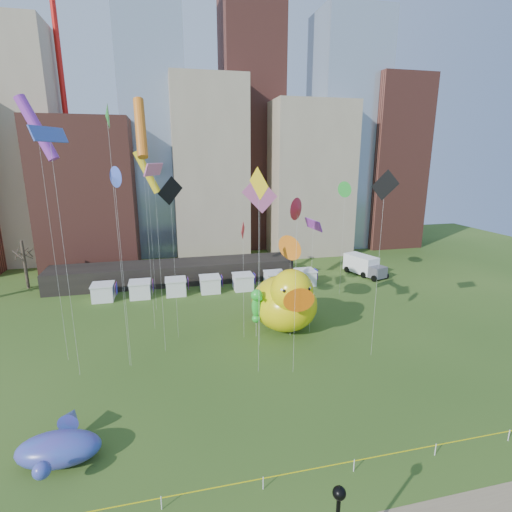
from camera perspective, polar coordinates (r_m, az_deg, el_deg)
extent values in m
plane|color=#274816|center=(27.36, 1.06, -31.27)|extent=(160.00, 160.00, 0.00)
cube|color=gray|center=(84.33, -31.60, 13.40)|extent=(14.00, 12.00, 42.00)
cube|color=brown|center=(75.91, -23.48, 8.35)|extent=(16.00, 14.00, 26.00)
cube|color=#8C9EB2|center=(82.85, -14.91, 19.54)|extent=(12.00, 12.00, 55.00)
cube|color=gray|center=(79.00, -7.03, 12.53)|extent=(14.00, 14.00, 34.00)
cube|color=brown|center=(87.72, -0.77, 23.97)|extent=(12.00, 12.00, 68.00)
cube|color=gray|center=(81.84, 7.51, 11.18)|extent=(16.00, 14.00, 30.00)
cube|color=#8C9EB2|center=(89.44, 13.05, 16.99)|extent=(14.00, 12.00, 48.00)
cube|color=brown|center=(92.41, 19.11, 12.76)|extent=(12.00, 12.00, 36.00)
cylinder|color=red|center=(86.22, -27.24, 25.37)|extent=(1.00, 1.00, 76.00)
cylinder|color=red|center=(91.37, 10.49, 25.92)|extent=(1.00, 1.00, 76.00)
cube|color=black|center=(63.09, -11.99, -2.38)|extent=(38.00, 6.00, 3.20)
cube|color=white|center=(58.25, -21.69, -5.07)|extent=(2.80, 2.80, 2.20)
cube|color=red|center=(57.84, -19.98, -4.52)|extent=(0.08, 1.40, 1.60)
cube|color=white|center=(57.68, -16.77, -4.84)|extent=(2.80, 2.80, 2.20)
cube|color=red|center=(57.41, -15.01, -4.27)|extent=(0.08, 1.40, 1.60)
cube|color=white|center=(57.53, -11.79, -4.56)|extent=(2.80, 2.80, 2.20)
cube|color=red|center=(57.42, -10.02, -3.98)|extent=(0.08, 1.40, 1.60)
cube|color=white|center=(57.81, -6.82, -4.25)|extent=(2.80, 2.80, 2.20)
cube|color=red|center=(57.86, -5.06, -3.67)|extent=(0.08, 1.40, 1.60)
cube|color=white|center=(58.53, -1.95, -3.92)|extent=(2.80, 2.80, 2.20)
cube|color=red|center=(58.73, -0.22, -3.33)|extent=(0.08, 1.40, 1.60)
cube|color=white|center=(59.65, 2.78, -3.57)|extent=(2.80, 2.80, 2.20)
cube|color=red|center=(60.00, 4.44, -2.98)|extent=(0.08, 1.40, 1.60)
cube|color=white|center=(61.17, 7.29, -3.21)|extent=(2.80, 2.80, 2.20)
cube|color=red|center=(61.65, 8.88, -2.64)|extent=(0.08, 1.40, 1.60)
cylinder|color=#382B21|center=(67.84, -31.03, -1.12)|extent=(0.44, 0.44, 7.50)
cylinder|color=white|center=(26.64, -13.84, -31.99)|extent=(0.06, 0.06, 0.90)
cylinder|color=white|center=(27.04, 1.07, -30.60)|extent=(0.06, 0.06, 0.90)
cylinder|color=white|center=(28.72, 14.31, -27.86)|extent=(0.06, 0.06, 0.90)
cylinder|color=white|center=(31.47, 25.04, -24.55)|extent=(0.06, 0.06, 0.90)
cylinder|color=white|center=(35.04, 33.37, -21.30)|extent=(0.06, 0.06, 0.90)
cube|color=yellow|center=(26.79, 1.07, -30.07)|extent=(50.00, 0.02, 0.07)
ellipsoid|color=yellow|center=(45.21, 4.20, -6.94)|extent=(7.72, 8.99, 6.19)
ellipsoid|color=yellow|center=(48.35, 3.08, -5.67)|extent=(2.09, 1.65, 2.51)
sphere|color=yellow|center=(41.85, 5.31, -5.11)|extent=(4.77, 4.77, 4.66)
cone|color=orange|center=(40.13, 6.13, -6.24)|extent=(2.61, 2.16, 2.56)
sphere|color=white|center=(40.14, 4.11, -5.01)|extent=(0.84, 0.84, 0.84)
sphere|color=white|center=(40.89, 7.58, -4.74)|extent=(0.84, 0.84, 0.84)
sphere|color=black|center=(39.78, 4.26, -5.20)|extent=(0.42, 0.42, 0.42)
sphere|color=black|center=(40.53, 7.76, -4.91)|extent=(0.42, 0.42, 0.42)
ellipsoid|color=white|center=(50.97, 5.63, -6.55)|extent=(4.31, 4.66, 2.68)
ellipsoid|color=white|center=(52.38, 5.64, -6.04)|extent=(1.07, 0.94, 1.09)
sphere|color=white|center=(49.46, 5.65, -5.88)|extent=(2.56, 2.56, 2.02)
cone|color=orange|center=(48.68, 5.64, -6.31)|extent=(1.34, 1.22, 1.11)
sphere|color=white|center=(48.85, 5.00, -5.80)|extent=(0.36, 0.36, 0.36)
sphere|color=white|center=(48.86, 6.31, -5.83)|extent=(0.36, 0.36, 0.36)
sphere|color=black|center=(48.69, 5.00, -5.87)|extent=(0.18, 0.18, 0.18)
sphere|color=black|center=(48.69, 6.31, -5.90)|extent=(0.18, 0.18, 0.18)
cylinder|color=silver|center=(43.37, 0.03, -9.70)|extent=(0.03, 0.03, 3.63)
ellipsoid|color=green|center=(42.65, 0.03, -7.48)|extent=(1.13, 0.98, 2.55)
sphere|color=green|center=(42.02, 0.07, -5.83)|extent=(1.50, 1.50, 1.30)
cone|color=green|center=(41.51, 0.26, -6.19)|extent=(0.59, 0.88, 0.46)
sphere|color=green|center=(43.27, 0.01, -9.25)|extent=(0.91, 0.91, 0.91)
cylinder|color=silver|center=(43.95, 5.13, -9.84)|extent=(0.03, 0.03, 3.04)
ellipsoid|color=#573AAE|center=(43.35, 5.18, -8.01)|extent=(0.98, 0.83, 2.30)
sphere|color=#573AAE|center=(42.76, 5.28, -6.56)|extent=(1.29, 1.29, 1.17)
cone|color=#573AAE|center=(42.32, 5.50, -6.88)|extent=(0.49, 0.77, 0.41)
sphere|color=#573AAE|center=(43.91, 5.11, -9.57)|extent=(0.82, 0.82, 0.82)
ellipsoid|color=#4F3797|center=(31.03, -27.19, -24.08)|extent=(5.56, 3.27, 2.06)
cone|color=#4F3797|center=(33.06, -25.68, -20.63)|extent=(1.56, 1.75, 1.44)
sphere|color=#4F3797|center=(28.58, -29.16, -26.00)|extent=(1.03, 1.03, 1.03)
sphere|color=black|center=(20.08, 12.23, -31.11)|extent=(0.60, 0.60, 0.60)
cone|color=black|center=(19.85, 12.29, -30.45)|extent=(0.22, 0.22, 0.27)
cube|color=white|center=(68.48, 15.27, -1.09)|extent=(4.39, 6.30, 2.87)
cube|color=#595960|center=(66.29, 17.52, -2.29)|extent=(3.15, 2.78, 1.83)
cylinder|color=black|center=(66.47, 15.62, -2.72)|extent=(0.59, 1.07, 1.03)
cylinder|color=black|center=(68.53, 17.27, -2.33)|extent=(0.59, 1.07, 1.03)
cylinder|color=black|center=(69.05, 13.28, -1.93)|extent=(0.59, 1.07, 1.03)
cylinder|color=black|center=(71.03, 14.94, -1.57)|extent=(0.59, 1.07, 1.03)
cylinder|color=silver|center=(34.57, 5.81, -5.76)|extent=(0.02, 0.02, 15.34)
cone|color=red|center=(32.72, 6.15, 6.94)|extent=(1.37, 1.62, 1.89)
cylinder|color=silver|center=(38.86, -14.03, -1.41)|extent=(0.02, 0.02, 18.45)
cube|color=pink|center=(37.47, -14.91, 12.29)|extent=(1.78, 3.73, 1.15)
cylinder|color=silver|center=(42.03, -11.97, -1.66)|extent=(0.02, 0.02, 16.24)
cube|color=black|center=(40.57, -12.58, 9.42)|extent=(2.57, 1.48, 2.93)
cylinder|color=silver|center=(36.56, -19.60, 0.72)|extent=(0.02, 0.02, 22.84)
cone|color=green|center=(35.77, -21.22, 18.78)|extent=(0.41, 1.99, 1.98)
cylinder|color=silver|center=(50.60, -15.15, 1.77)|extent=(0.02, 0.02, 17.76)
cylinder|color=yellow|center=(49.49, -15.84, 11.85)|extent=(3.20, 1.60, 5.24)
cylinder|color=silver|center=(36.98, -19.06, -3.03)|extent=(0.02, 0.02, 17.92)
cone|color=blue|center=(35.45, -20.27, 10.93)|extent=(1.02, 1.71, 1.81)
cylinder|color=silver|center=(44.16, -15.67, 3.04)|extent=(0.02, 0.02, 22.46)
cylinder|color=orange|center=(43.45, -16.73, 17.71)|extent=(1.32, 3.76, 6.30)
cylinder|color=silver|center=(43.20, 8.19, -3.60)|extent=(0.02, 0.02, 12.56)
cube|color=purple|center=(41.69, 8.50, 4.64)|extent=(0.73, 3.60, 1.09)
cylinder|color=silver|center=(41.71, -1.87, -4.41)|extent=(0.02, 0.02, 12.16)
cube|color=red|center=(40.16, -1.94, 3.82)|extent=(0.72, 1.68, 1.81)
cylinder|color=silver|center=(39.22, 0.54, -2.65)|extent=(0.02, 0.02, 16.05)
cube|color=pink|center=(37.64, 0.57, 9.11)|extent=(3.69, 0.50, 3.71)
cylinder|color=silver|center=(38.96, 17.56, -2.67)|extent=(0.02, 0.02, 17.09)
cube|color=black|center=(37.44, 18.56, 9.92)|extent=(1.31, 2.54, 2.84)
cylinder|color=silver|center=(55.99, 12.64, 1.80)|extent=(0.02, 0.02, 15.23)
cone|color=green|center=(54.87, 13.09, 9.58)|extent=(0.57, 2.20, 2.18)
cylinder|color=silver|center=(34.16, 0.39, -4.06)|extent=(0.02, 0.02, 17.44)
cube|color=yellow|center=(32.45, 0.41, 10.69)|extent=(1.01, 2.56, 2.73)
cylinder|color=silver|center=(36.78, -26.35, -1.11)|extent=(0.02, 0.02, 21.30)
cube|color=blue|center=(35.72, -28.32, 15.59)|extent=(2.05, 3.83, 1.20)
cylinder|color=silver|center=(46.56, 5.02, -4.30)|extent=(0.02, 0.02, 9.26)
cone|color=orange|center=(45.28, 5.15, 1.25)|extent=(1.31, 2.85, 2.90)
cylinder|color=silver|center=(40.07, -27.76, 0.37)|extent=(0.02, 0.02, 21.93)
cylinder|color=purple|center=(39.19, -29.71, 16.10)|extent=(3.36, 1.84, 5.50)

